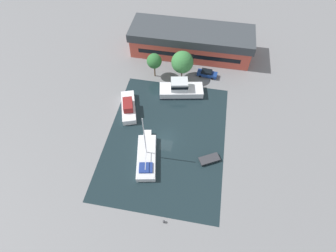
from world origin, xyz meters
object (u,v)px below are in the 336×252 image
(small_dinghy, at_px, (209,159))
(warehouse_building, at_px, (191,41))
(sailboat_moored, at_px, (147,156))
(quay_tree_by_water, at_px, (154,61))
(motor_cruiser, at_px, (181,89))
(parked_car, at_px, (207,73))
(quay_tree_near_building, at_px, (182,62))
(cabin_boat, at_px, (128,107))

(small_dinghy, bearing_deg, warehouse_building, -14.89)
(sailboat_moored, distance_m, small_dinghy, 11.31)
(quay_tree_by_water, relative_size, motor_cruiser, 0.60)
(parked_car, relative_size, sailboat_moored, 0.43)
(parked_car, distance_m, sailboat_moored, 25.23)
(warehouse_building, height_order, quay_tree_near_building, quay_tree_near_building)
(cabin_boat, bearing_deg, small_dinghy, -45.42)
(quay_tree_near_building, height_order, small_dinghy, quay_tree_near_building)
(warehouse_building, height_order, sailboat_moored, sailboat_moored)
(parked_car, bearing_deg, quay_tree_by_water, -73.92)
(warehouse_building, distance_m, parked_car, 9.77)
(warehouse_building, relative_size, sailboat_moored, 2.65)
(quay_tree_near_building, bearing_deg, parked_car, 15.48)
(sailboat_moored, bearing_deg, parked_car, 58.71)
(quay_tree_by_water, distance_m, sailboat_moored, 22.14)
(quay_tree_by_water, relative_size, parked_car, 1.27)
(quay_tree_near_building, height_order, sailboat_moored, sailboat_moored)
(quay_tree_near_building, xyz_separation_m, cabin_boat, (-9.35, -11.53, -3.55))
(sailboat_moored, bearing_deg, quay_tree_near_building, 71.04)
(parked_car, distance_m, motor_cruiser, 8.30)
(cabin_boat, bearing_deg, quay_tree_near_building, 32.80)
(parked_car, height_order, cabin_boat, cabin_boat)
(motor_cruiser, xyz_separation_m, small_dinghy, (7.61, -15.62, -0.98))
(sailboat_moored, xyz_separation_m, motor_cruiser, (3.58, 17.20, 0.62))
(small_dinghy, distance_m, cabin_boat, 19.64)
(quay_tree_near_building, distance_m, motor_cruiser, 5.87)
(quay_tree_by_water, bearing_deg, small_dinghy, -54.64)
(quay_tree_by_water, relative_size, cabin_boat, 0.69)
(quay_tree_by_water, bearing_deg, quay_tree_near_building, 4.34)
(warehouse_building, height_order, small_dinghy, warehouse_building)
(motor_cruiser, relative_size, cabin_boat, 1.15)
(parked_car, relative_size, cabin_boat, 0.54)
(parked_car, height_order, small_dinghy, parked_car)
(sailboat_moored, height_order, cabin_boat, sailboat_moored)
(parked_car, height_order, sailboat_moored, sailboat_moored)
(quay_tree_by_water, distance_m, parked_car, 12.46)
(quay_tree_by_water, height_order, sailboat_moored, sailboat_moored)
(quay_tree_near_building, xyz_separation_m, quay_tree_by_water, (-6.13, -0.47, -0.22))
(warehouse_building, xyz_separation_m, quay_tree_by_water, (-6.93, -10.17, 1.11))
(cabin_boat, bearing_deg, warehouse_building, 46.30)
(warehouse_building, xyz_separation_m, parked_car, (4.86, -8.13, -2.36))
(small_dinghy, bearing_deg, quay_tree_by_water, 6.88)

